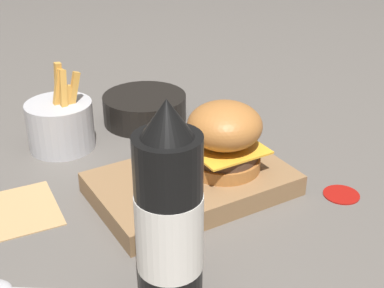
% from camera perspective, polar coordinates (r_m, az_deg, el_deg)
% --- Properties ---
extents(ground_plane, '(6.00, 6.00, 0.00)m').
position_cam_1_polar(ground_plane, '(0.80, 1.35, -4.80)').
color(ground_plane, '#5B5651').
extents(serving_board, '(0.28, 0.18, 0.03)m').
position_cam_1_polar(serving_board, '(0.78, 0.00, -4.29)').
color(serving_board, olive).
rests_on(serving_board, ground_plane).
extents(burger, '(0.11, 0.11, 0.10)m').
position_cam_1_polar(burger, '(0.77, 3.48, 0.81)').
color(burger, '#AD6B33').
rests_on(burger, serving_board).
extents(ketchup_bottle, '(0.07, 0.07, 0.24)m').
position_cam_1_polar(ketchup_bottle, '(0.54, -2.45, -8.35)').
color(ketchup_bottle, black).
rests_on(ketchup_bottle, ground_plane).
extents(fries_basket, '(0.11, 0.11, 0.15)m').
position_cam_1_polar(fries_basket, '(0.92, -13.83, 2.06)').
color(fries_basket, '#B7B7BC').
rests_on(fries_basket, ground_plane).
extents(side_bowl, '(0.15, 0.15, 0.05)m').
position_cam_1_polar(side_bowl, '(1.00, -5.06, 3.89)').
color(side_bowl, black).
rests_on(side_bowl, ground_plane).
extents(ketchup_puddle, '(0.05, 0.05, 0.00)m').
position_cam_1_polar(ketchup_puddle, '(0.81, 15.65, -5.17)').
color(ketchup_puddle, '#9E140F').
rests_on(ketchup_puddle, ground_plane).
extents(parchment_square, '(0.13, 0.13, 0.00)m').
position_cam_1_polar(parchment_square, '(0.79, -18.71, -6.88)').
color(parchment_square, tan).
rests_on(parchment_square, ground_plane).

